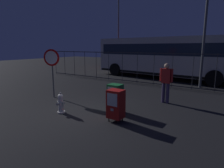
% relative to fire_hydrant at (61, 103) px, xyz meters
% --- Properties ---
extents(ground_plane, '(60.00, 60.00, 0.00)m').
position_rel_fire_hydrant_xyz_m(ground_plane, '(0.78, 0.47, -0.35)').
color(ground_plane, black).
extents(fire_hydrant, '(0.33, 0.32, 0.75)m').
position_rel_fire_hydrant_xyz_m(fire_hydrant, '(0.00, 0.00, 0.00)').
color(fire_hydrant, silver).
rests_on(fire_hydrant, ground_plane).
extents(newspaper_box_primary, '(0.48, 0.42, 1.02)m').
position_rel_fire_hydrant_xyz_m(newspaper_box_primary, '(1.55, 1.17, 0.22)').
color(newspaper_box_primary, black).
rests_on(newspaper_box_primary, ground_plane).
extents(newspaper_box_secondary, '(0.48, 0.42, 1.02)m').
position_rel_fire_hydrant_xyz_m(newspaper_box_secondary, '(2.06, 0.42, 0.22)').
color(newspaper_box_secondary, black).
rests_on(newspaper_box_secondary, ground_plane).
extents(stop_sign, '(0.71, 0.31, 2.23)m').
position_rel_fire_hydrant_xyz_m(stop_sign, '(-1.97, 1.28, 1.25)').
color(stop_sign, '#4C4F54').
rests_on(stop_sign, ground_plane).
extents(pedestrian, '(0.55, 0.22, 1.67)m').
position_rel_fire_hydrant_xyz_m(pedestrian, '(2.67, 3.33, 0.60)').
color(pedestrian, '#382D51').
rests_on(pedestrian, ground_plane).
extents(fence_barrier, '(18.03, 0.04, 2.00)m').
position_rel_fire_hydrant_xyz_m(fence_barrier, '(0.78, 6.68, 0.67)').
color(fence_barrier, '#2D2D33').
rests_on(fence_barrier, ground_plane).
extents(bus_near, '(10.66, 3.42, 3.00)m').
position_rel_fire_hydrant_xyz_m(bus_near, '(0.39, 9.68, 1.36)').
color(bus_near, beige).
rests_on(bus_near, ground_plane).
extents(bus_far, '(10.64, 3.33, 3.00)m').
position_rel_fire_hydrant_xyz_m(bus_far, '(-1.97, 13.64, 1.36)').
color(bus_far, red).
rests_on(bus_far, ground_plane).
extents(street_light_far_left, '(0.32, 0.32, 7.81)m').
position_rel_fire_hydrant_xyz_m(street_light_far_left, '(-6.75, 14.53, 4.13)').
color(street_light_far_left, '#4C4F54').
rests_on(street_light_far_left, ground_plane).
extents(street_light_far_right, '(0.32, 0.32, 8.02)m').
position_rel_fire_hydrant_xyz_m(street_light_far_right, '(3.31, 7.51, 4.24)').
color(street_light_far_right, '#4C4F54').
rests_on(street_light_far_right, ground_plane).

